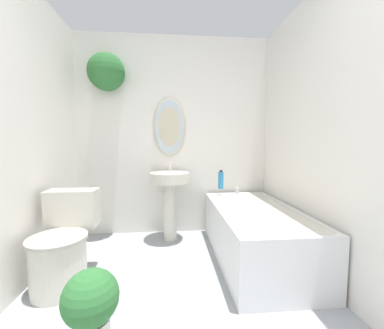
# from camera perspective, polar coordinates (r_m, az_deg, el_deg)

# --- Properties ---
(wall_back) EXTENTS (2.43, 0.41, 2.40)m
(wall_back) POSITION_cam_1_polar(r_m,az_deg,el_deg) (2.93, -6.95, 9.21)
(wall_back) COLOR silver
(wall_back) RESTS_ON ground_plane
(wall_right) EXTENTS (0.06, 2.66, 2.40)m
(wall_right) POSITION_cam_1_polar(r_m,az_deg,el_deg) (2.05, 31.74, 6.90)
(wall_right) COLOR silver
(wall_right) RESTS_ON ground_plane
(toilet) EXTENTS (0.42, 0.60, 0.71)m
(toilet) POSITION_cam_1_polar(r_m,az_deg,el_deg) (2.19, -28.74, -16.91)
(toilet) COLOR beige
(toilet) RESTS_ON ground_plane
(pedestal_sink) EXTENTS (0.44, 0.44, 0.88)m
(pedestal_sink) POSITION_cam_1_polar(r_m,az_deg,el_deg) (2.70, -5.41, -6.42)
(pedestal_sink) COLOR beige
(pedestal_sink) RESTS_ON ground_plane
(bathtub) EXTENTS (0.74, 1.46, 0.58)m
(bathtub) POSITION_cam_1_polar(r_m,az_deg,el_deg) (2.43, 15.08, -15.52)
(bathtub) COLOR silver
(bathtub) RESTS_ON ground_plane
(shampoo_bottle) EXTENTS (0.06, 0.06, 0.22)m
(shampoo_bottle) POSITION_cam_1_polar(r_m,az_deg,el_deg) (2.82, 7.02, -3.76)
(shampoo_bottle) COLOR #2D84C6
(shampoo_bottle) RESTS_ON bathtub
(potted_plant) EXTENTS (0.30, 0.30, 0.44)m
(potted_plant) POSITION_cam_1_polar(r_m,az_deg,el_deg) (1.56, -23.29, -28.69)
(potted_plant) COLOR silver
(potted_plant) RESTS_ON ground_plane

